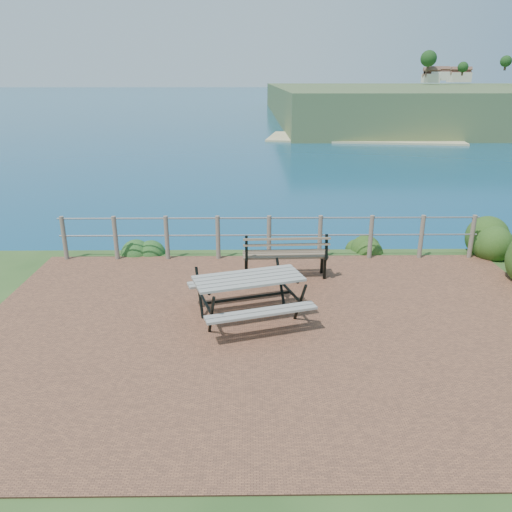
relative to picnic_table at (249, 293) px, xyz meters
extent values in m
cube|color=brown|center=(0.46, -0.34, -0.49)|extent=(10.00, 7.00, 0.12)
plane|color=#135D72|center=(0.46, 199.66, -0.49)|extent=(1200.00, 1200.00, 0.00)
cylinder|color=#6B5B4C|center=(-4.14, 3.01, 0.03)|extent=(0.10, 0.10, 1.00)
cylinder|color=#6B5B4C|center=(-2.99, 3.01, 0.03)|extent=(0.10, 0.10, 1.00)
cylinder|color=#6B5B4C|center=(-1.84, 3.01, 0.03)|extent=(0.10, 0.10, 1.00)
cylinder|color=#6B5B4C|center=(-0.69, 3.01, 0.03)|extent=(0.10, 0.10, 1.00)
cylinder|color=#6B5B4C|center=(0.46, 3.01, 0.03)|extent=(0.10, 0.10, 1.00)
cylinder|color=#6B5B4C|center=(1.61, 3.01, 0.03)|extent=(0.10, 0.10, 1.00)
cylinder|color=#6B5B4C|center=(2.76, 3.01, 0.03)|extent=(0.10, 0.10, 1.00)
cylinder|color=#6B5B4C|center=(3.91, 3.01, 0.03)|extent=(0.10, 0.10, 1.00)
cylinder|color=#6B5B4C|center=(5.06, 3.01, 0.03)|extent=(0.10, 0.10, 1.00)
cylinder|color=slate|center=(0.46, 3.01, 0.48)|extent=(9.40, 0.04, 0.04)
cylinder|color=slate|center=(0.46, 3.01, 0.08)|extent=(9.40, 0.04, 0.04)
cube|color=gray|center=(0.00, 0.00, 0.27)|extent=(1.94, 1.24, 0.04)
cube|color=gray|center=(0.00, 0.00, -0.03)|extent=(1.79, 0.78, 0.04)
cube|color=gray|center=(0.00, 0.00, -0.03)|extent=(1.79, 0.78, 0.04)
cylinder|color=black|center=(0.00, 0.00, -0.08)|extent=(1.49, 0.50, 0.04)
cube|color=brown|center=(0.74, 1.90, 0.01)|extent=(1.74, 0.50, 0.04)
cube|color=brown|center=(0.74, 1.90, 0.31)|extent=(1.73, 0.20, 0.39)
cube|color=black|center=(0.74, 1.90, -0.23)|extent=(0.06, 0.07, 0.47)
cube|color=black|center=(0.74, 1.90, -0.23)|extent=(0.06, 0.07, 0.47)
cube|color=black|center=(0.74, 1.90, -0.23)|extent=(0.06, 0.07, 0.47)
cube|color=black|center=(0.74, 1.90, -0.23)|extent=(0.06, 0.07, 0.47)
ellipsoid|color=#224314|center=(5.68, 3.21, -0.49)|extent=(1.12, 1.12, 1.60)
ellipsoid|color=#1E521E|center=(-2.51, 3.53, -0.49)|extent=(0.72, 0.72, 0.44)
ellipsoid|color=#224314|center=(2.86, 3.62, -0.49)|extent=(0.78, 0.78, 0.52)
camera|label=1|loc=(0.03, -7.69, 3.45)|focal=35.00mm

